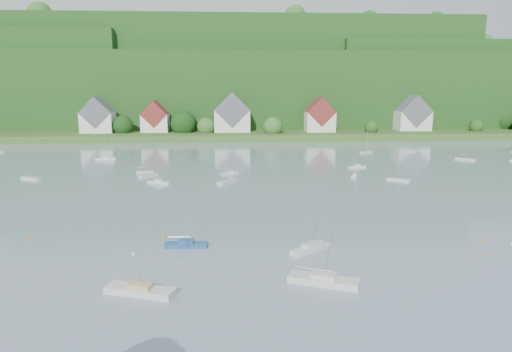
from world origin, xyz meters
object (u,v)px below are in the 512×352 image
at_px(near_sailboat_2, 140,290).
at_px(near_sailboat_4, 323,280).
at_px(near_sailboat_1, 186,244).
at_px(near_sailboat_3, 310,248).

distance_m(near_sailboat_2, near_sailboat_4, 20.98).
bearing_deg(near_sailboat_1, near_sailboat_3, -6.95).
relative_size(near_sailboat_2, near_sailboat_3, 1.19).
bearing_deg(near_sailboat_4, near_sailboat_2, -154.34).
xyz_separation_m(near_sailboat_2, near_sailboat_3, (21.31, 12.42, -0.05)).
bearing_deg(near_sailboat_1, near_sailboat_4, -36.56).
bearing_deg(near_sailboat_2, near_sailboat_4, 22.43).
distance_m(near_sailboat_1, near_sailboat_3, 17.86).
bearing_deg(near_sailboat_1, near_sailboat_2, -101.73).
bearing_deg(near_sailboat_4, near_sailboat_3, 109.71).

